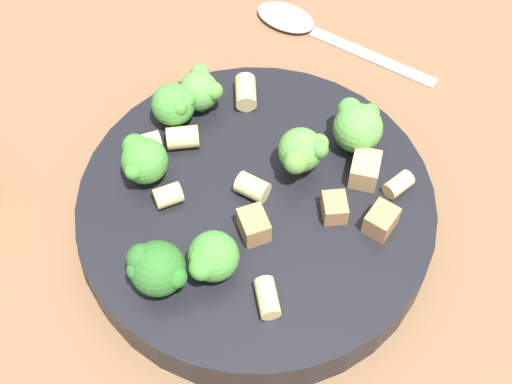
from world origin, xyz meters
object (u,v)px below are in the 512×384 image
broccoli_floret_2 (212,258)px  rigatoni_4 (183,137)px  broccoli_floret_3 (143,160)px  chicken_chunk_0 (365,169)px  chicken_chunk_1 (334,208)px  broccoli_floret_6 (156,268)px  rigatoni_6 (254,186)px  broccoli_floret_5 (174,104)px  rigatoni_2 (168,195)px  rigatoni_1 (246,92)px  chicken_chunk_2 (254,225)px  broccoli_floret_0 (358,126)px  broccoli_floret_4 (302,151)px  rigatoni_3 (398,185)px  pasta_bowl (256,210)px  spoon (308,27)px  rigatoni_0 (267,298)px  rigatoni_5 (144,144)px  chicken_chunk_3 (381,221)px  broccoli_floret_1 (203,89)px

broccoli_floret_2 → rigatoni_4: (-0.11, 0.03, -0.01)m
broccoli_floret_3 → chicken_chunk_0: (0.08, 0.15, -0.01)m
rigatoni_4 → chicken_chunk_1: bearing=34.0°
broccoli_floret_6 → rigatoni_6: 0.10m
broccoli_floret_5 → rigatoni_2: 0.08m
rigatoni_1 → chicken_chunk_2: (0.12, -0.05, 0.00)m
rigatoni_6 → chicken_chunk_2: (0.03, -0.02, 0.00)m
broccoli_floret_3 → broccoli_floret_5: 0.06m
broccoli_floret_3 → chicken_chunk_2: bearing=32.1°
broccoli_floret_0 → rigatoni_4: bearing=-116.0°
broccoli_floret_4 → rigatoni_3: 0.08m
pasta_bowl → spoon: pasta_bowl is taller
rigatoni_2 → broccoli_floret_6: bearing=-28.2°
broccoli_floret_2 → rigatoni_2: bearing=-175.9°
rigatoni_0 → rigatoni_6: size_ratio=1.14×
rigatoni_0 → rigatoni_4: bearing=178.9°
rigatoni_0 → broccoli_floret_0: bearing=126.3°
rigatoni_1 → rigatoni_3: rigatoni_1 is taller
rigatoni_5 → broccoli_floret_4: bearing=53.8°
broccoli_floret_6 → spoon: (-0.21, 0.23, -0.06)m
rigatoni_0 → broccoli_floret_4: bearing=140.0°
chicken_chunk_2 → broccoli_floret_2: bearing=-68.3°
pasta_bowl → rigatoni_5: (-0.08, -0.06, 0.02)m
rigatoni_2 → chicken_chunk_1: same height
pasta_bowl → spoon: 0.23m
rigatoni_1 → chicken_chunk_1: same height
broccoli_floret_2 → broccoli_floret_5: same height
broccoli_floret_5 → chicken_chunk_3: bearing=30.3°
broccoli_floret_4 → broccoli_floret_6: 0.14m
rigatoni_0 → chicken_chunk_3: size_ratio=1.19×
broccoli_floret_1 → rigatoni_3: (0.14, 0.10, -0.01)m
broccoli_floret_0 → rigatoni_1: (-0.08, -0.06, -0.01)m
pasta_bowl → broccoli_floret_0: bearing=97.7°
broccoli_floret_1 → rigatoni_4: size_ratio=1.46×
broccoli_floret_4 → chicken_chunk_0: size_ratio=1.58×
broccoli_floret_6 → chicken_chunk_3: size_ratio=1.80×
broccoli_floret_5 → rigatoni_6: 0.10m
broccoli_floret_2 → chicken_chunk_1: bearing=92.2°
broccoli_floret_1 → chicken_chunk_2: bearing=-8.1°
broccoli_floret_4 → rigatoni_0: broccoli_floret_4 is taller
broccoli_floret_3 → rigatoni_3: bearing=59.7°
chicken_chunk_2 → spoon: 0.26m
pasta_bowl → rigatoni_5: size_ratio=10.21×
spoon → broccoli_floret_3: bearing=-60.7°
broccoli_floret_1 → rigatoni_0: broccoli_floret_1 is taller
broccoli_floret_3 → rigatoni_6: size_ratio=1.61×
broccoli_floret_4 → rigatoni_2: (-0.02, -0.10, -0.02)m
rigatoni_1 → chicken_chunk_2: chicken_chunk_2 is taller
rigatoni_1 → rigatoni_4: 0.07m
broccoli_floret_3 → chicken_chunk_0: bearing=63.1°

